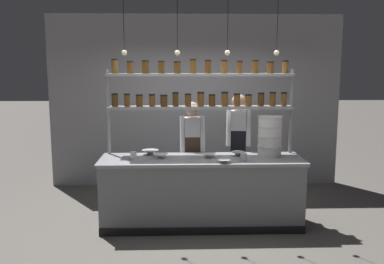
# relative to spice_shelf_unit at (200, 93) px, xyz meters

# --- Properties ---
(ground_plane) EXTENTS (40.00, 40.00, 0.00)m
(ground_plane) POSITION_rel_spice_shelf_unit_xyz_m (-0.00, -0.33, -1.76)
(ground_plane) COLOR #5B5651
(back_wall) EXTENTS (5.09, 0.12, 3.00)m
(back_wall) POSITION_rel_spice_shelf_unit_xyz_m (-0.00, 1.67, -0.26)
(back_wall) COLOR #939399
(back_wall) RESTS_ON ground_plane
(prep_counter) EXTENTS (2.69, 0.76, 0.92)m
(prep_counter) POSITION_rel_spice_shelf_unit_xyz_m (-0.00, -0.33, -1.30)
(prep_counter) COLOR gray
(prep_counter) RESTS_ON ground_plane
(spice_shelf_unit) EXTENTS (2.57, 0.28, 2.22)m
(spice_shelf_unit) POSITION_rel_spice_shelf_unit_xyz_m (0.00, 0.00, 0.00)
(spice_shelf_unit) COLOR #999BA0
(spice_shelf_unit) RESTS_ON ground_plane
(chef_left) EXTENTS (0.36, 0.29, 1.62)m
(chef_left) POSITION_rel_spice_shelf_unit_xyz_m (-0.10, 0.23, -0.83)
(chef_left) COLOR black
(chef_left) RESTS_ON ground_plane
(chef_center) EXTENTS (0.39, 0.32, 1.72)m
(chef_center) POSITION_rel_spice_shelf_unit_xyz_m (0.59, 0.37, -0.76)
(chef_center) COLOR black
(chef_center) RESTS_ON ground_plane
(container_stack) EXTENTS (0.33, 0.33, 0.55)m
(container_stack) POSITION_rel_spice_shelf_unit_xyz_m (0.93, -0.20, -0.56)
(container_stack) COLOR white
(container_stack) RESTS_ON prep_counter
(prep_bowl_near_left) EXTENTS (0.19, 0.19, 0.05)m
(prep_bowl_near_left) POSITION_rel_spice_shelf_unit_xyz_m (0.51, -0.19, -0.81)
(prep_bowl_near_left) COLOR #B2B7BC
(prep_bowl_near_left) RESTS_ON prep_counter
(prep_bowl_center_front) EXTENTS (0.18, 0.18, 0.05)m
(prep_bowl_center_front) POSITION_rel_spice_shelf_unit_xyz_m (0.10, -0.30, -0.81)
(prep_bowl_center_front) COLOR silver
(prep_bowl_center_front) RESTS_ON prep_counter
(prep_bowl_center_back) EXTENTS (0.23, 0.23, 0.06)m
(prep_bowl_center_back) POSITION_rel_spice_shelf_unit_xyz_m (-0.69, -0.08, -0.80)
(prep_bowl_center_back) COLOR #B2B7BC
(prep_bowl_center_back) RESTS_ON prep_counter
(prep_bowl_near_right) EXTENTS (0.16, 0.16, 0.04)m
(prep_bowl_near_right) POSITION_rel_spice_shelf_unit_xyz_m (0.27, -0.61, -0.81)
(prep_bowl_near_right) COLOR #B2B7BC
(prep_bowl_near_right) RESTS_ON prep_counter
(prep_bowl_far_left) EXTENTS (0.20, 0.20, 0.05)m
(prep_bowl_far_left) POSITION_rel_spice_shelf_unit_xyz_m (-0.54, -0.29, -0.81)
(prep_bowl_far_left) COLOR white
(prep_bowl_far_left) RESTS_ON prep_counter
(serving_cup_front) EXTENTS (0.09, 0.09, 0.10)m
(serving_cup_front) POSITION_rel_spice_shelf_unit_xyz_m (0.53, -0.51, -0.78)
(serving_cup_front) COLOR #B2B7BC
(serving_cup_front) RESTS_ON prep_counter
(serving_cup_by_board) EXTENTS (0.08, 0.08, 0.10)m
(serving_cup_by_board) POSITION_rel_spice_shelf_unit_xyz_m (-0.89, -0.38, -0.78)
(serving_cup_by_board) COLOR silver
(serving_cup_by_board) RESTS_ON prep_counter
(pendant_light_row) EXTENTS (2.02, 0.07, 0.69)m
(pendant_light_row) POSITION_rel_spice_shelf_unit_xyz_m (-0.00, -0.33, 0.58)
(pendant_light_row) COLOR black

